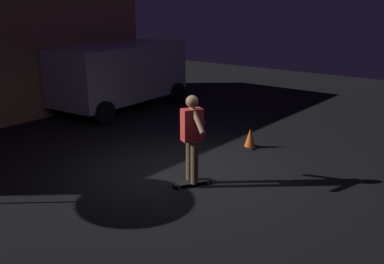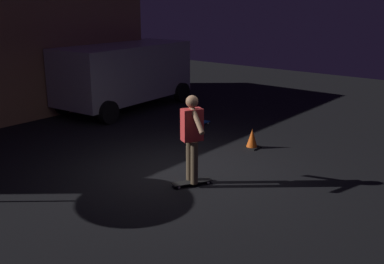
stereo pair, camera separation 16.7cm
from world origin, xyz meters
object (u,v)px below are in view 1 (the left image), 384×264
object	(u,v)px
skateboard_spare	(196,124)
parked_van	(120,72)
traffic_cone	(250,139)
skateboard_ridden	(192,182)
skater	(192,133)

from	to	relation	value
skateboard_spare	parked_van	bearing A→B (deg)	85.31
traffic_cone	skateboard_spare	bearing A→B (deg)	70.76
skateboard_spare	traffic_cone	bearing A→B (deg)	-109.24
traffic_cone	skateboard_ridden	bearing A→B (deg)	-173.06
skater	traffic_cone	bearing A→B (deg)	6.94
parked_van	traffic_cone	size ratio (longest dim) A/B	10.26
parked_van	skater	bearing A→B (deg)	-122.69
parked_van	skateboard_ridden	world-z (taller)	parked_van
parked_van	traffic_cone	distance (m)	5.62
skateboard_ridden	skater	distance (m)	0.98
skateboard_ridden	traffic_cone	distance (m)	2.69
skater	traffic_cone	distance (m)	2.81
skateboard_spare	skater	bearing A→B (deg)	-143.79
parked_van	traffic_cone	xyz separation A→B (m)	(-1.03, -5.44, -0.95)
skater	traffic_cone	xyz separation A→B (m)	(2.67, 0.32, -0.83)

